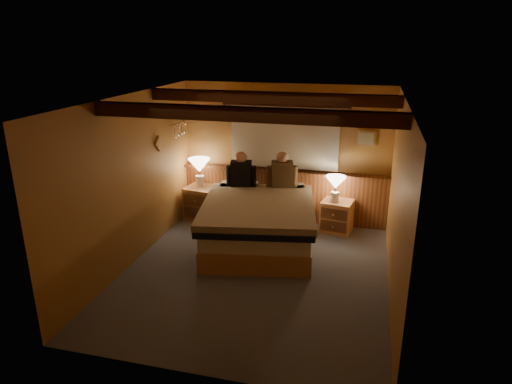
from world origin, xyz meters
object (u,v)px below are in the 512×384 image
(bed, at_px, (259,222))
(nightstand_right, at_px, (337,216))
(nightstand_left, at_px, (202,203))
(lamp_right, at_px, (336,184))
(duffel_bag, at_px, (219,227))
(lamp_left, at_px, (199,167))
(person_right, at_px, (282,172))
(person_left, at_px, (241,172))

(bed, distance_m, nightstand_right, 1.43)
(bed, xyz_separation_m, nightstand_left, (-1.25, 0.82, -0.08))
(nightstand_left, height_order, lamp_right, lamp_right)
(bed, relative_size, duffel_bag, 4.40)
(lamp_left, height_order, lamp_right, lamp_left)
(bed, xyz_separation_m, lamp_right, (1.10, 0.80, 0.46))
(nightstand_left, bearing_deg, person_right, 7.90)
(nightstand_left, relative_size, person_left, 0.99)
(bed, xyz_separation_m, lamp_left, (-1.29, 0.85, 0.57))
(person_right, bearing_deg, lamp_right, -14.15)
(bed, height_order, lamp_right, lamp_right)
(lamp_left, xyz_separation_m, person_left, (0.82, -0.17, 0.02))
(nightstand_left, xyz_separation_m, nightstand_right, (2.39, 0.02, -0.03))
(person_right, height_order, duffel_bag, person_right)
(lamp_left, xyz_separation_m, person_right, (1.49, -0.06, 0.03))
(nightstand_right, distance_m, lamp_right, 0.58)
(bed, relative_size, lamp_right, 5.48)
(bed, xyz_separation_m, nightstand_right, (1.14, 0.85, -0.11))
(person_right, relative_size, duffel_bag, 1.16)
(bed, distance_m, person_left, 1.02)
(person_right, xyz_separation_m, duffel_bag, (-0.91, -0.65, -0.82))
(duffel_bag, bearing_deg, person_left, 72.59)
(lamp_right, bearing_deg, nightstand_left, 179.54)
(nightstand_left, bearing_deg, bed, -24.49)
(bed, relative_size, lamp_left, 4.72)
(person_right, bearing_deg, bed, -118.86)
(nightstand_right, distance_m, lamp_left, 2.53)
(lamp_left, distance_m, person_left, 0.83)
(nightstand_left, xyz_separation_m, lamp_left, (-0.04, 0.03, 0.66))
(lamp_left, distance_m, duffel_bag, 1.21)
(lamp_left, relative_size, person_right, 0.81)
(duffel_bag, bearing_deg, lamp_right, 26.29)
(bed, height_order, nightstand_right, bed)
(nightstand_right, relative_size, person_left, 0.90)
(lamp_right, distance_m, person_right, 0.90)
(lamp_left, bearing_deg, bed, -33.46)
(lamp_left, height_order, person_left, person_left)
(bed, xyz_separation_m, person_left, (-0.47, 0.68, 0.59))
(bed, height_order, person_left, person_left)
(nightstand_right, bearing_deg, person_right, -166.95)
(nightstand_left, distance_m, lamp_left, 0.66)
(person_right, bearing_deg, nightstand_right, -11.50)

